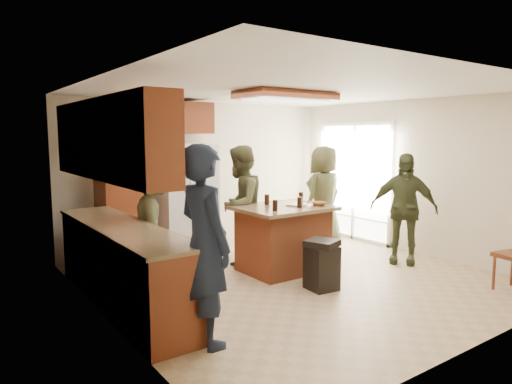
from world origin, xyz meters
TOP-DOWN VIEW (x-y plane):
  - room_shell at (4.37, 1.64)m, footprint 8.00×5.20m
  - person_front_left at (-1.92, -0.99)m, footprint 0.52×0.69m
  - person_behind_left at (-0.17, 1.06)m, footprint 1.01×0.91m
  - person_behind_right at (1.64, 1.16)m, footprint 0.94×0.70m
  - person_side_right at (1.83, -0.35)m, footprint 0.95×1.09m
  - person_counter at (-1.68, 0.70)m, footprint 0.68×1.13m
  - left_cabinetry at (-2.24, 0.40)m, footprint 0.64×3.00m
  - back_wall_units at (-1.33, 2.20)m, footprint 1.80×0.60m
  - refrigerator at (-0.55, 2.12)m, footprint 0.90×0.76m
  - kitchen_island at (0.11, 0.38)m, footprint 1.28×1.03m
  - island_items at (0.34, 0.27)m, footprint 0.97×0.67m
  - trash_bin at (-0.00, -0.53)m, footprint 0.46×0.46m

SIDE VIEW (x-z plane):
  - trash_bin at x=0.00m, z-range 0.00..0.63m
  - kitchen_island at x=0.11m, z-range 0.01..0.94m
  - person_counter at x=-1.68m, z-range 0.00..1.64m
  - person_side_right at x=1.83m, z-range 0.00..1.66m
  - room_shell at x=4.37m, z-range -1.63..3.37m
  - person_behind_right at x=1.64m, z-range 0.00..1.75m
  - person_behind_left at x=-0.17m, z-range 0.00..1.78m
  - refrigerator at x=-0.55m, z-range 0.00..1.80m
  - person_front_left at x=-1.92m, z-range 0.00..1.85m
  - left_cabinetry at x=-2.24m, z-range -0.19..2.11m
  - island_items at x=0.34m, z-range 0.90..1.05m
  - back_wall_units at x=-1.33m, z-range 0.15..2.60m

